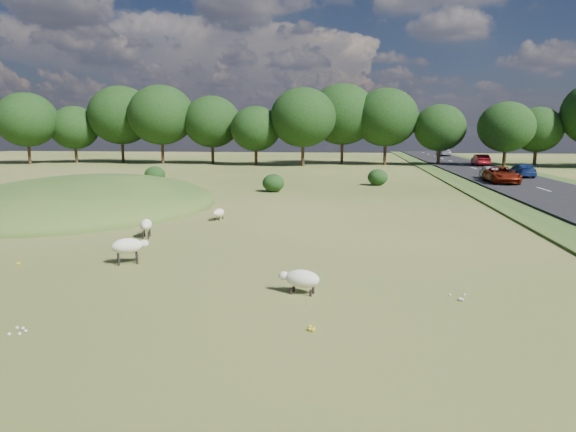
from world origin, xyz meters
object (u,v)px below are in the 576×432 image
at_px(sheep_1, 219,213).
at_px(car_6, 522,170).
at_px(car_3, 444,152).
at_px(sheep_0, 128,246).
at_px(car_2, 490,172).
at_px(sheep_2, 301,279).
at_px(car_0, 480,160).
at_px(car_1, 502,175).
at_px(sheep_3, 146,225).

bearing_deg(sheep_1, car_6, 148.72).
bearing_deg(sheep_1, car_3, 171.80).
relative_size(sheep_1, car_6, 0.25).
distance_m(sheep_0, car_2, 40.35).
height_order(sheep_2, car_6, car_6).
bearing_deg(car_0, sheep_0, 65.26).
height_order(sheep_0, car_6, car_6).
distance_m(sheep_1, car_3, 77.30).
bearing_deg(sheep_2, car_0, -95.54).
distance_m(car_1, car_2, 3.93).
bearing_deg(car_6, car_1, 60.78).
bearing_deg(car_0, sheep_2, 72.07).
bearing_deg(sheep_3, car_1, -56.74).
relative_size(car_0, car_2, 1.23).
relative_size(car_3, car_6, 1.15).
height_order(sheep_1, car_1, car_1).
height_order(sheep_0, car_1, car_1).
bearing_deg(car_3, car_0, 90.00).
bearing_deg(car_3, car_2, 85.54).
height_order(car_3, car_6, car_3).
distance_m(sheep_2, car_3, 87.66).
relative_size(car_1, car_6, 1.13).
relative_size(car_0, car_3, 0.88).
bearing_deg(sheep_1, car_0, 161.68).
height_order(sheep_0, sheep_2, sheep_0).
xyz_separation_m(sheep_1, car_1, (20.45, 20.75, 0.56)).
xyz_separation_m(sheep_2, sheep_3, (-7.82, 7.30, 0.13)).
height_order(sheep_3, car_0, car_0).
distance_m(car_0, car_3, 28.54).
distance_m(sheep_3, car_6, 41.85).
xyz_separation_m(car_0, car_3, (0.00, 28.54, 0.00)).
bearing_deg(sheep_3, sheep_1, -37.99).
bearing_deg(car_1, sheep_1, -134.59).
bearing_deg(sheep_2, car_3, -89.79).
bearing_deg(sheep_0, car_1, 28.12).
distance_m(car_0, car_1, 24.40).
height_order(car_0, car_3, car_3).
bearing_deg(car_1, car_6, 60.78).
bearing_deg(sheep_3, car_6, -54.54).
bearing_deg(car_2, sheep_0, -121.84).
bearing_deg(sheep_2, car_6, -102.51).
distance_m(car_1, car_6, 7.78).
relative_size(sheep_0, car_3, 0.26).
distance_m(sheep_1, car_1, 29.14).
distance_m(sheep_3, car_1, 34.20).
bearing_deg(car_0, car_1, 81.04).
bearing_deg(sheep_3, sheep_0, 179.33).
distance_m(sheep_2, car_0, 60.07).
height_order(sheep_1, sheep_2, sheep_2).
bearing_deg(car_1, sheep_3, -131.17).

